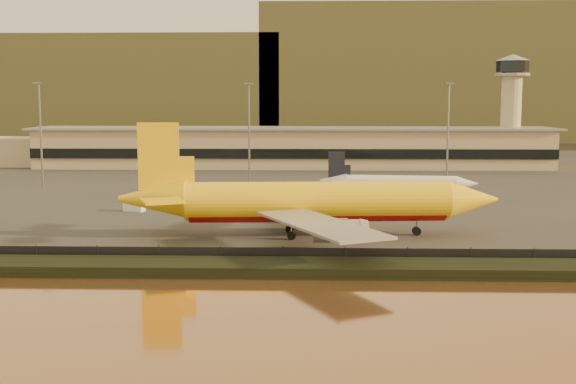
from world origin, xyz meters
The scene contains 12 objects.
ground centered at (0.00, 0.00, 0.00)m, with size 900.00×900.00×0.00m, color black.
embankment centered at (0.00, -17.00, 0.70)m, with size 320.00×7.00×1.40m, color black.
tarmac centered at (0.00, 95.00, 0.10)m, with size 320.00×220.00×0.20m, color #2D2D2D.
perimeter_fence centered at (0.00, -13.00, 1.30)m, with size 300.00×0.05×2.20m, color black.
terminal_building centered at (-14.52, 125.55, 6.25)m, with size 202.00×25.00×12.60m.
control_tower centered at (70.00, 131.00, 21.66)m, with size 11.20×11.20×35.50m.
apron_light_masts centered at (15.00, 75.00, 15.70)m, with size 152.20×12.20×25.40m.
distant_hills centered at (-20.74, 340.00, 31.39)m, with size 470.00×160.00×70.00m.
dhl_cargo_jet centered at (5.64, 6.74, 5.47)m, with size 59.12×57.74×17.65m.
white_narrowbody_jet centered at (24.80, 53.47, 3.14)m, with size 34.26×33.31×9.84m.
gse_vehicle_yellow centered at (19.25, 31.67, 1.21)m, with size 4.48×2.01×2.01m, color yellow.
gse_vehicle_white centered at (-27.96, 31.14, 1.09)m, with size 3.94×1.77×1.77m, color white.
Camera 1 is at (5.42, -103.74, 21.08)m, focal length 45.00 mm.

